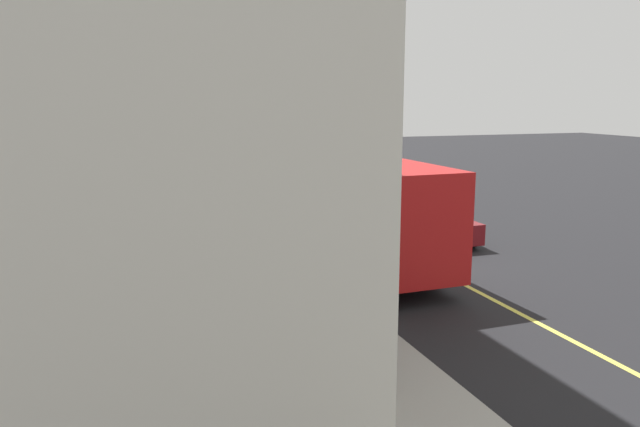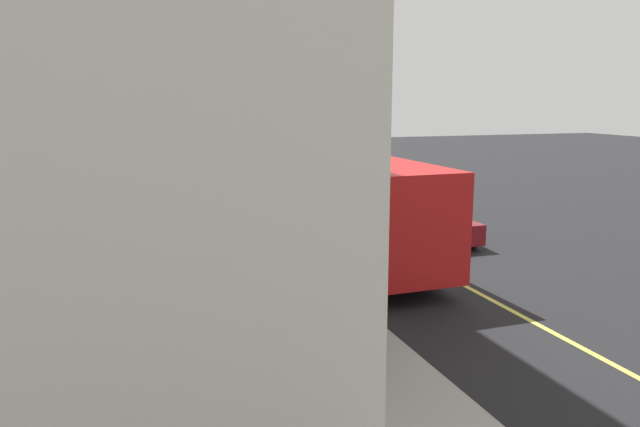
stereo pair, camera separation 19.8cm
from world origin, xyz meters
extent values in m
plane|color=black|center=(0.00, 0.00, 0.00)|extent=(120.00, 120.00, 0.00)
cube|color=#9E9B93|center=(0.00, 5.12, 0.07)|extent=(80.00, 2.80, 0.15)
cube|color=#D8D14C|center=(0.00, 0.00, 0.00)|extent=(36.00, 0.16, 0.01)
cube|color=silver|center=(0.61, 11.08, 7.52)|extent=(23.73, 9.12, 15.04)
cube|color=#4C1919|center=(0.61, 6.27, 2.80)|extent=(16.61, 0.70, 0.20)
cube|color=black|center=(0.61, 6.49, 1.50)|extent=(14.24, 0.08, 2.00)
cube|color=red|center=(1.50, 2.13, 2.00)|extent=(11.06, 2.77, 3.00)
cube|color=black|center=(6.95, 2.26, 2.36)|extent=(0.17, 2.10, 1.80)
cube|color=black|center=(1.17, 3.39, 2.36)|extent=(8.80, 0.27, 1.32)
cube|color=black|center=(1.23, 0.85, 2.36)|extent=(8.80, 0.27, 1.32)
cube|color=#0CF259|center=(7.02, 2.26, 3.25)|extent=(0.13, 1.90, 0.36)
cube|color=#2D2D33|center=(7.05, 2.26, 0.75)|extent=(0.22, 2.40, 0.40)
cylinder|color=black|center=(4.99, 3.34, 0.50)|extent=(1.01, 0.32, 1.00)
cylinder|color=black|center=(5.05, 1.08, 0.50)|extent=(1.01, 0.32, 1.00)
cylinder|color=black|center=(-2.05, 3.17, 0.50)|extent=(1.01, 0.32, 1.00)
cylinder|color=black|center=(-1.99, 0.91, 0.50)|extent=(1.01, 0.32, 1.00)
cylinder|color=#2D2D33|center=(-5.01, 4.23, 1.75)|extent=(0.12, 0.12, 3.20)
cube|color=black|center=(-5.01, 4.43, 2.90)|extent=(0.30, 0.30, 0.90)
sphere|color=red|center=(-5.01, 4.60, 3.17)|extent=(0.18, 0.18, 0.18)
sphere|color=orange|center=(-5.01, 4.60, 2.90)|extent=(0.18, 0.18, 0.18)
sphere|color=green|center=(-5.01, 4.60, 2.63)|extent=(0.18, 0.18, 0.18)
cube|color=maroon|center=(2.86, -1.97, 0.60)|extent=(4.33, 1.88, 0.75)
cube|color=black|center=(3.01, -1.97, 1.25)|extent=(2.43, 1.56, 0.55)
cylinder|color=black|center=(1.42, -2.76, 0.32)|extent=(0.64, 0.23, 0.64)
cylinder|color=black|center=(1.45, -1.12, 0.32)|extent=(0.64, 0.23, 0.64)
cylinder|color=black|center=(4.26, -2.81, 0.32)|extent=(0.64, 0.23, 0.64)
cylinder|color=black|center=(4.29, -1.17, 0.32)|extent=(0.64, 0.23, 0.64)
cylinder|color=black|center=(-6.75, 4.82, 0.56)|extent=(0.18, 0.18, 0.82)
cylinder|color=#3F3F47|center=(-6.75, 4.82, 1.29)|extent=(0.34, 0.34, 0.65)
sphere|color=tan|center=(-6.75, 4.82, 1.73)|extent=(0.23, 0.23, 0.23)
cylinder|color=black|center=(-2.00, 4.95, 0.59)|extent=(0.18, 0.18, 0.87)
cylinder|color=maroon|center=(-2.00, 4.95, 1.37)|extent=(0.34, 0.34, 0.69)
sphere|color=tan|center=(-2.00, 4.95, 1.84)|extent=(0.24, 0.24, 0.24)
camera|label=1|loc=(-17.53, 9.68, 5.40)|focal=34.71mm
camera|label=2|loc=(-17.59, 9.49, 5.40)|focal=34.71mm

